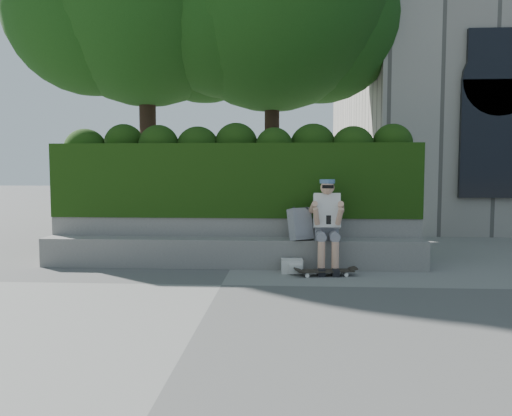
# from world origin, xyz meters

# --- Properties ---
(ground) EXTENTS (80.00, 80.00, 0.00)m
(ground) POSITION_xyz_m (0.00, 0.00, 0.00)
(ground) COLOR slate
(ground) RESTS_ON ground
(bench_ledge) EXTENTS (6.00, 0.45, 0.45)m
(bench_ledge) POSITION_xyz_m (0.00, 1.25, 0.23)
(bench_ledge) COLOR gray
(bench_ledge) RESTS_ON ground
(planter_wall) EXTENTS (6.00, 0.50, 0.75)m
(planter_wall) POSITION_xyz_m (0.00, 1.73, 0.38)
(planter_wall) COLOR gray
(planter_wall) RESTS_ON ground
(hedge) EXTENTS (6.00, 1.00, 1.20)m
(hedge) POSITION_xyz_m (0.00, 1.95, 1.35)
(hedge) COLOR black
(hedge) RESTS_ON planter_wall
(person) EXTENTS (0.40, 0.76, 1.38)m
(person) POSITION_xyz_m (1.47, 1.07, 0.75)
(person) COLOR slate
(person) RESTS_ON ground
(skateboard) EXTENTS (0.83, 0.32, 0.08)m
(skateboard) POSITION_xyz_m (1.42, 0.66, 0.07)
(skateboard) COLOR black
(skateboard) RESTS_ON ground
(backpack_plaid) EXTENTS (0.37, 0.33, 0.49)m
(backpack_plaid) POSITION_xyz_m (1.07, 1.15, 0.69)
(backpack_plaid) COLOR #9E9FA3
(backpack_plaid) RESTS_ON bench_ledge
(backpack_ground) EXTENTS (0.32, 0.23, 0.20)m
(backpack_ground) POSITION_xyz_m (0.94, 0.84, 0.10)
(backpack_ground) COLOR beige
(backpack_ground) RESTS_ON ground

